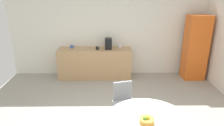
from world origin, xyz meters
name	(u,v)px	position (x,y,z in m)	size (l,w,h in m)	color
wall_back	(109,33)	(0.00, 3.00, 1.30)	(6.00, 0.10, 2.60)	white
counter_block	(95,63)	(-0.42, 2.65, 0.45)	(2.17, 0.60, 0.90)	tan
locker_cabinet	(195,48)	(2.55, 2.55, 0.95)	(0.60, 0.50, 1.89)	orange
round_table	(148,126)	(0.57, -0.62, 0.61)	(1.21, 1.21, 0.73)	silver
chair_gray	(124,98)	(0.30, 0.37, 0.52)	(0.52, 0.52, 0.83)	silver
fruit_bowl	(147,120)	(0.54, -0.70, 0.78)	(0.21, 0.21, 0.11)	gold
mug_white	(120,46)	(0.33, 2.73, 0.95)	(0.13, 0.08, 0.09)	white
mug_green	(97,48)	(-0.33, 2.56, 0.95)	(0.13, 0.08, 0.09)	black
mug_red	(72,47)	(-1.11, 2.74, 0.95)	(0.13, 0.08, 0.09)	#3F66BF
coffee_maker	(108,44)	(-0.01, 2.65, 1.06)	(0.20, 0.24, 0.32)	black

